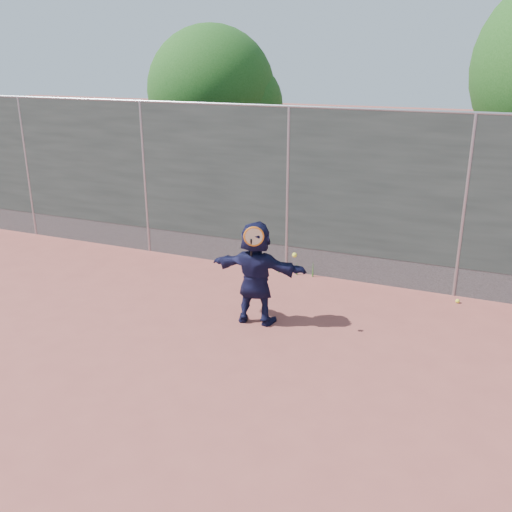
% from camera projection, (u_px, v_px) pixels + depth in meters
% --- Properties ---
extents(ground, '(80.00, 80.00, 0.00)m').
position_uv_depth(ground, '(198.00, 357.00, 7.66)').
color(ground, '#9E4C42').
rests_on(ground, ground).
extents(player, '(1.49, 0.55, 1.58)m').
position_uv_depth(player, '(256.00, 273.00, 8.42)').
color(player, '#131536').
rests_on(player, ground).
extents(ball_ground, '(0.07, 0.07, 0.07)m').
position_uv_depth(ball_ground, '(458.00, 301.00, 9.31)').
color(ball_ground, yellow).
rests_on(ball_ground, ground).
extents(fence, '(20.00, 0.06, 3.03)m').
position_uv_depth(fence, '(288.00, 188.00, 10.18)').
color(fence, '#38423D').
rests_on(fence, ground).
extents(swing_action, '(0.75, 0.20, 0.51)m').
position_uv_depth(swing_action, '(258.00, 240.00, 8.02)').
color(swing_action, orange).
rests_on(swing_action, ground).
extents(tree_left, '(3.15, 3.00, 4.53)m').
position_uv_depth(tree_left, '(218.00, 95.00, 13.41)').
color(tree_left, '#382314').
rests_on(tree_left, ground).
extents(weed_clump, '(0.68, 0.07, 0.30)m').
position_uv_depth(weed_clump, '(299.00, 268.00, 10.46)').
color(weed_clump, '#387226').
rests_on(weed_clump, ground).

